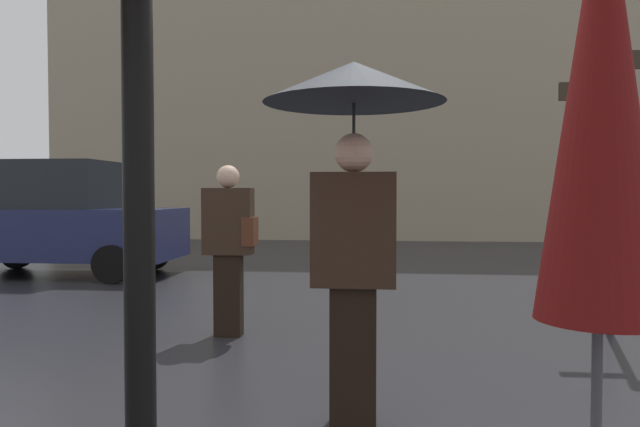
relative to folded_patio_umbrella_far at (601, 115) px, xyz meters
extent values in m
cylinder|color=black|center=(-1.40, -0.49, -0.41)|extent=(0.09, 0.09, 2.50)
cone|color=maroon|center=(0.00, 0.00, 0.08)|extent=(0.42, 0.42, 1.55)
cube|color=black|center=(-0.88, 1.45, -1.24)|extent=(0.28, 0.18, 0.85)
cube|color=#332319|center=(-0.88, 1.45, -0.47)|extent=(0.50, 0.23, 0.68)
sphere|color=beige|center=(-0.88, 1.45, -0.02)|extent=(0.23, 0.23, 0.23)
cylinder|color=black|center=(-0.88, 1.45, 0.13)|extent=(0.02, 0.02, 0.30)
cone|color=#2C3036|center=(-0.88, 1.45, 0.40)|extent=(1.09, 1.09, 0.25)
cube|color=black|center=(-2.20, 3.55, -1.26)|extent=(0.26, 0.17, 0.81)
cube|color=#332319|center=(-2.20, 3.55, -0.53)|extent=(0.48, 0.22, 0.65)
sphere|color=beige|center=(-2.20, 3.55, -0.09)|extent=(0.22, 0.22, 0.22)
cube|color=#512819|center=(-1.99, 3.55, -0.63)|extent=(0.12, 0.24, 0.28)
cube|color=#1E234C|center=(-6.22, 7.48, -0.93)|extent=(4.11, 1.65, 0.85)
cube|color=black|center=(-6.43, 7.48, -0.10)|extent=(2.26, 1.52, 0.81)
cylinder|color=black|center=(-4.89, 8.30, -1.36)|extent=(0.61, 0.18, 0.61)
cylinder|color=black|center=(-4.89, 6.65, -1.36)|extent=(0.61, 0.18, 0.61)
cylinder|color=black|center=(-7.56, 8.30, -1.36)|extent=(0.61, 0.18, 0.61)
cylinder|color=black|center=(1.58, 3.99, -0.17)|extent=(0.08, 0.08, 2.97)
cube|color=#33281E|center=(1.32, 3.99, 0.76)|extent=(0.52, 0.04, 0.18)
cube|color=gray|center=(-1.36, 16.64, 4.62)|extent=(19.59, 2.25, 12.57)
camera|label=1|loc=(-0.74, -2.03, -0.27)|focal=32.52mm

